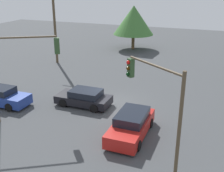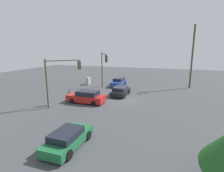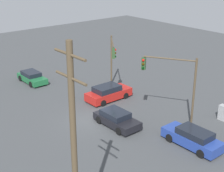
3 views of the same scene
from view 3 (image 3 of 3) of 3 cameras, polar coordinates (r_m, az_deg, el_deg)
ground_plane at (r=30.26m, az=-2.89°, el=-5.80°), size 80.00×80.00×0.00m
sedan_green at (r=40.04m, az=-13.16°, el=1.43°), size 4.17×1.89×1.24m
sedan_blue at (r=26.87m, az=13.24°, el=-8.40°), size 4.73×1.87×1.43m
sedan_dark at (r=29.19m, az=0.76°, el=-5.47°), size 4.24×2.03×1.29m
sedan_red at (r=34.26m, az=-0.62°, el=-1.16°), size 2.05×4.69×1.50m
traffic_signal_main at (r=28.48m, az=10.06°, el=1.30°), size 3.98×2.54×6.05m
traffic_signal_cross at (r=35.91m, az=0.06°, el=5.15°), size 3.47×2.66×5.54m
utility_pole_tall at (r=15.69m, az=-6.35°, el=-10.21°), size 2.20×0.28×10.46m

